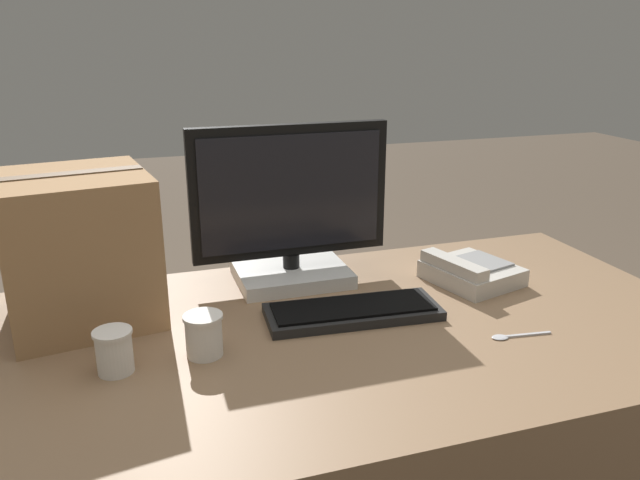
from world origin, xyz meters
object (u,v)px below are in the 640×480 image
object	(u,v)px
monitor	(291,217)
desk_phone	(470,272)
spoon	(511,336)
paper_cup_right	(204,335)
keyboard	(353,311)
cardboard_box	(79,248)
paper_cup_left	(114,351)

from	to	relation	value
monitor	desk_phone	xyz separation A→B (m)	(0.44, -0.16, -0.15)
spoon	paper_cup_right	bearing A→B (deg)	-4.35
keyboard	spoon	distance (m)	0.35
monitor	keyboard	distance (m)	0.32
monitor	desk_phone	distance (m)	0.49
paper_cup_right	cardboard_box	bearing A→B (deg)	131.42
cardboard_box	spoon	bearing A→B (deg)	-24.09
paper_cup_right	cardboard_box	size ratio (longest dim) A/B	0.25
cardboard_box	paper_cup_left	bearing A→B (deg)	-77.71
spoon	cardboard_box	xyz separation A→B (m)	(-0.88, 0.39, 0.17)
monitor	keyboard	world-z (taller)	monitor
desk_phone	paper_cup_right	world-z (taller)	paper_cup_right
paper_cup_left	spoon	world-z (taller)	paper_cup_left
desk_phone	paper_cup_left	size ratio (longest dim) A/B	2.92
keyboard	paper_cup_left	size ratio (longest dim) A/B	4.69
desk_phone	keyboard	bearing A→B (deg)	-179.84
cardboard_box	monitor	bearing A→B (deg)	7.75
paper_cup_left	spoon	size ratio (longest dim) A/B	0.63
desk_phone	cardboard_box	world-z (taller)	cardboard_box
desk_phone	cardboard_box	size ratio (longest dim) A/B	0.71
desk_phone	paper_cup_right	distance (m)	0.74
monitor	paper_cup_left	bearing A→B (deg)	-142.20
keyboard	desk_phone	xyz separation A→B (m)	(0.37, 0.10, 0.02)
paper_cup_left	keyboard	bearing A→B (deg)	9.71
desk_phone	paper_cup_left	xyz separation A→B (m)	(-0.90, -0.19, 0.02)
monitor	keyboard	size ratio (longest dim) A/B	1.24
paper_cup_left	paper_cup_right	size ratio (longest dim) A/B	0.99
monitor	paper_cup_left	world-z (taller)	monitor
keyboard	spoon	bearing A→B (deg)	-30.76
monitor	spoon	bearing A→B (deg)	-51.64
desk_phone	paper_cup_left	distance (m)	0.92
desk_phone	paper_cup_right	xyz separation A→B (m)	(-0.72, -0.18, 0.02)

